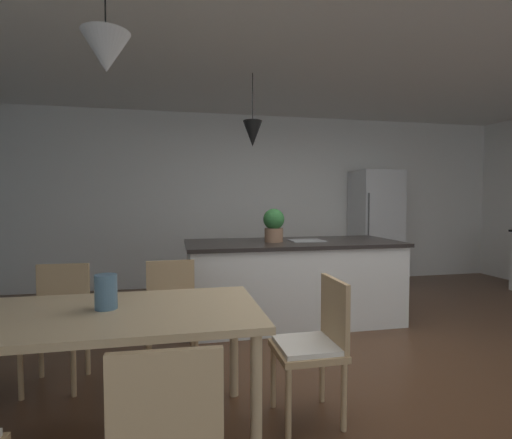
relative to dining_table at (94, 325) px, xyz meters
The scene contains 13 objects.
ground_plane 2.19m from the dining_table, 18.09° to the left, with size 10.00×8.40×0.04m, color #4C301E.
ceiling_slab 2.94m from the dining_table, 18.09° to the left, with size 10.00×8.40×0.12m, color white.
wall_back_kitchen 4.43m from the dining_table, 63.14° to the left, with size 10.00×0.12×2.70m, color white.
dining_table is the anchor object (origin of this frame).
chair_far_left 0.94m from the dining_table, 116.40° to the left, with size 0.43×0.43×0.87m.
chair_kitchen_end 1.30m from the dining_table, ahead, with size 0.40×0.40×0.87m.
chair_far_right 0.94m from the dining_table, 63.50° to the left, with size 0.41×0.41×0.87m.
kitchen_island 2.54m from the dining_table, 46.97° to the left, with size 2.34×0.98×0.91m.
refrigerator 5.07m from the dining_table, 43.84° to the left, with size 0.69×0.67×1.83m.
pendant_over_table 1.44m from the dining_table, 41.65° to the right, with size 0.25×0.25×0.69m.
pendant_over_island_main 2.63m from the dining_table, 55.55° to the left, with size 0.21×0.21×0.77m.
potted_plant_on_island 2.42m from the dining_table, 50.86° to the left, with size 0.23×0.23×0.36m.
vase_on_dining_table 0.18m from the dining_table, 40.80° to the left, with size 0.12×0.12×0.19m.
Camera 1 is at (-1.54, -2.87, 1.36)m, focal length 27.11 mm.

